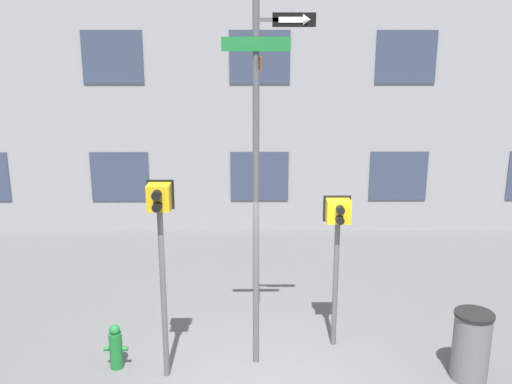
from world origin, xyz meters
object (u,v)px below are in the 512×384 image
at_px(pedestrian_signal_right, 338,230).
at_px(fire_hydrant, 116,347).
at_px(pedestrian_signal_left, 160,230).
at_px(trash_bin, 471,346).
at_px(street_sign_pole, 260,163).

relative_size(pedestrian_signal_right, fire_hydrant, 3.48).
xyz_separation_m(pedestrian_signal_left, trash_bin, (4.32, -0.10, -1.70)).
relative_size(street_sign_pole, pedestrian_signal_left, 1.81).
height_order(pedestrian_signal_right, fire_hydrant, pedestrian_signal_right).
bearing_deg(pedestrian_signal_left, fire_hydrant, 164.64).
distance_m(pedestrian_signal_right, trash_bin, 2.47).
bearing_deg(street_sign_pole, pedestrian_signal_left, -165.30).
height_order(pedestrian_signal_right, trash_bin, pedestrian_signal_right).
bearing_deg(fire_hydrant, pedestrian_signal_left, -15.36).
height_order(pedestrian_signal_left, fire_hydrant, pedestrian_signal_left).
xyz_separation_m(pedestrian_signal_left, pedestrian_signal_right, (2.52, 0.85, -0.30)).
relative_size(street_sign_pole, fire_hydrant, 7.52).
distance_m(street_sign_pole, trash_bin, 3.94).
relative_size(pedestrian_signal_right, trash_bin, 2.38).
height_order(fire_hydrant, trash_bin, trash_bin).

